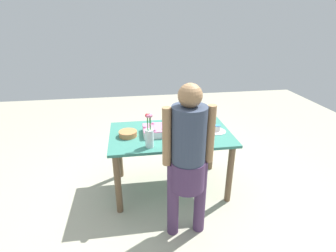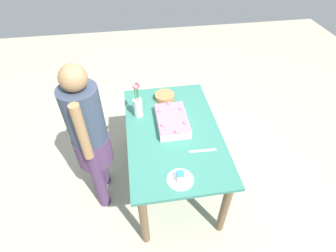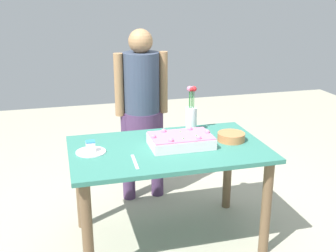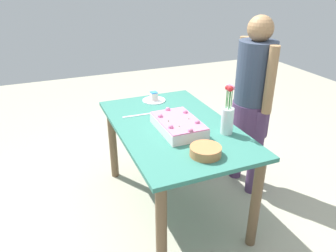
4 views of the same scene
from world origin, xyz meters
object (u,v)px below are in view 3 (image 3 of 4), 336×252
person_standing (142,105)px  fruit_bowl (231,137)px  sheet_cake (181,140)px  flower_vase (191,115)px  serving_plate_with_slice (91,150)px  cake_knife (135,162)px

person_standing → fruit_bowl: bearing=36.1°
sheet_cake → flower_vase: (-0.17, -0.30, 0.09)m
serving_plate_with_slice → flower_vase: 0.84m
fruit_bowl → sheet_cake: bearing=1.9°
serving_plate_with_slice → cake_knife: 0.35m
sheet_cake → cake_knife: 0.42m
sheet_cake → serving_plate_with_slice: sheet_cake is taller
sheet_cake → serving_plate_with_slice: bearing=-4.0°
sheet_cake → serving_plate_with_slice: 0.63m
serving_plate_with_slice → cake_knife: serving_plate_with_slice is taller
fruit_bowl → cake_knife: bearing=15.5°
serving_plate_with_slice → person_standing: bearing=-126.0°
sheet_cake → cake_knife: sheet_cake is taller
cake_knife → flower_vase: flower_vase is taller
sheet_cake → flower_vase: 0.35m
sheet_cake → fruit_bowl: sheet_cake is taller
serving_plate_with_slice → flower_vase: bearing=-162.3°
sheet_cake → flower_vase: flower_vase is taller
sheet_cake → serving_plate_with_slice: size_ratio=2.15×
sheet_cake → cake_knife: (0.37, 0.20, -0.04)m
sheet_cake → person_standing: 0.74m
fruit_bowl → person_standing: person_standing is taller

